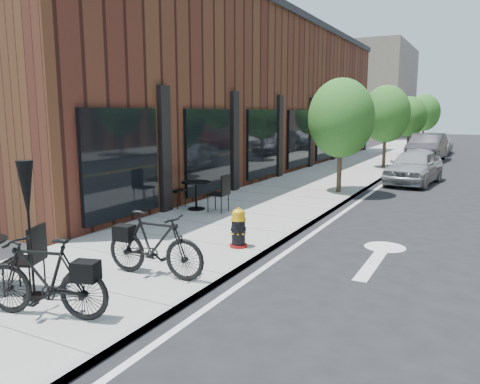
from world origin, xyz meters
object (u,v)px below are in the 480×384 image
Objects in this scene: fire_hydrant at (238,228)px; parked_car_b at (427,147)px; patio_umbrella at (27,201)px; bicycle_right at (155,244)px; parked_car_c at (435,144)px; parked_car_a at (414,166)px; bistro_set_c at (196,191)px; bicycle_left at (45,278)px.

fire_hydrant is 21.00m from parked_car_b.
bicycle_right is at bearing 56.61° from patio_umbrella.
parked_car_a is at bearing -86.83° from parked_car_c.
bicycle_right is at bearing -65.52° from bistro_set_c.
bicycle_right is at bearing -92.52° from parked_car_c.
parked_car_a is (4.64, 8.66, 0.05)m from bistro_set_c.
bicycle_left is 1.94m from bicycle_right.
bistro_set_c is (-2.76, 2.73, 0.13)m from fire_hydrant.
patio_umbrella is 24.82m from parked_car_b.
fire_hydrant is 0.40× the size of patio_umbrella.
fire_hydrant is at bearing -45.79° from bistro_set_c.
patio_umbrella is 0.42× the size of parked_car_b.
parked_car_b is at bearing 62.33° from fire_hydrant.
bicycle_left reaches higher than fire_hydrant.
bistro_set_c is 23.58m from parked_car_c.
bicycle_left is at bearing -74.52° from bistro_set_c.
parked_car_c is (2.80, 29.64, -0.85)m from patio_umbrella.
parked_car_a is 14.56m from parked_car_c.
patio_umbrella is 0.41× the size of parked_car_c.
parked_car_a is (2.62, 15.46, 0.02)m from bicycle_left.
bistro_set_c is 9.83m from parked_car_a.
bicycle_left is at bearing -92.09° from parked_car_b.
patio_umbrella is (1.32, -6.43, 0.93)m from bistro_set_c.
bistro_set_c is 0.39× the size of parked_car_b.
bicycle_left is 7.10m from bistro_set_c.
bicycle_left and bicycle_right have the same top height.
patio_umbrella is 15.48m from parked_car_a.
bicycle_right is at bearing -91.71° from parked_car_b.
parked_car_a is at bearing 60.76° from bistro_set_c.
bicycle_left is (-0.74, -4.07, 0.16)m from fire_hydrant.
bicycle_right is 2.06m from patio_umbrella.
parked_car_c is (1.36, 25.94, 0.21)m from fire_hydrant.
bistro_set_c is 0.94× the size of patio_umbrella.
parked_car_a is 0.82× the size of parked_car_c.
patio_umbrella reaches higher than bicycle_right.
bicycle_left is 25.11m from parked_car_b.
patio_umbrella is at bearing -95.69° from parked_car_a.
bicycle_left is at bearing -124.21° from fire_hydrant.
bicycle_left is 0.37× the size of parked_car_c.
bistro_set_c is at bearing 101.57° from patio_umbrella.
parked_car_b reaches higher than bicycle_left.
parked_car_c is (4.12, 23.21, 0.08)m from bistro_set_c.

